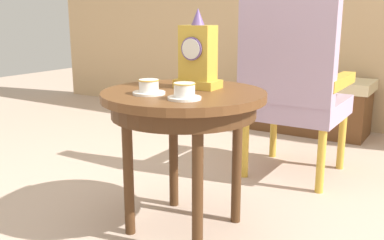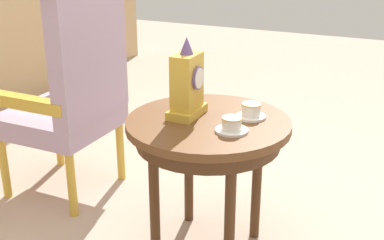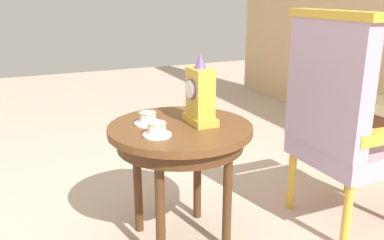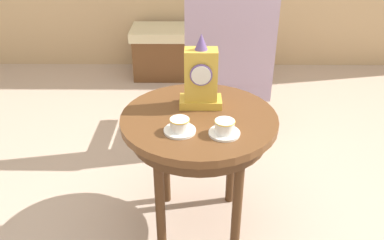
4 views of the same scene
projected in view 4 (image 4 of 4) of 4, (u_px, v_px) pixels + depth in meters
ground_plane at (205, 227)px, 2.02m from camera, size 10.00×10.00×0.00m
side_table at (199, 131)px, 1.79m from camera, size 0.69×0.69×0.62m
teacup_left at (180, 126)px, 1.62m from camera, size 0.13×0.13×0.06m
teacup_right at (225, 128)px, 1.60m from camera, size 0.13×0.13×0.06m
mantel_clock at (201, 78)px, 1.77m from camera, size 0.19×0.11×0.34m
armchair at (228, 55)px, 2.48m from camera, size 0.56×0.53×1.14m
window_bench at (190, 52)px, 3.60m from camera, size 1.02×0.40×0.44m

